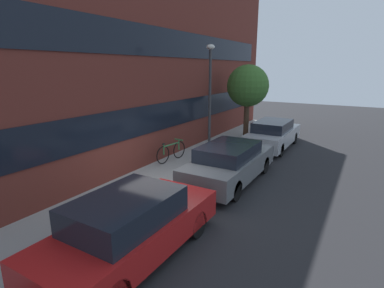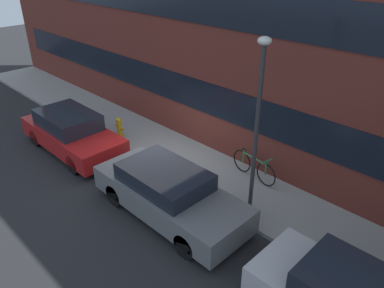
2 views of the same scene
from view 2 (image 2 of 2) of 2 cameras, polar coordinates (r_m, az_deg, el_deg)
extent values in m
plane|color=#232326|center=(12.14, -5.67, -4.43)|extent=(56.00, 56.00, 0.00)
cube|color=gray|center=(12.77, -1.63, -2.20)|extent=(28.00, 2.36, 0.12)
cube|color=maroon|center=(12.37, 3.85, 18.39)|extent=(28.00, 0.90, 8.85)
cube|color=black|center=(12.69, 2.08, 7.07)|extent=(25.76, 0.04, 1.10)
cube|color=black|center=(11.96, 2.34, 20.23)|extent=(25.76, 0.04, 1.10)
cube|color=#AD1919|center=(13.75, -17.70, 1.10)|extent=(4.34, 1.73, 0.64)
cube|color=black|center=(13.65, -18.41, 3.55)|extent=(2.25, 1.52, 0.54)
cylinder|color=black|center=(13.14, -11.78, -0.61)|extent=(0.64, 0.18, 0.64)
cylinder|color=black|center=(12.50, -17.61, -3.02)|extent=(0.64, 0.18, 0.64)
cylinder|color=black|center=(15.26, -17.51, 2.84)|extent=(0.64, 0.18, 0.64)
cylinder|color=black|center=(14.71, -22.71, 0.93)|extent=(0.64, 0.18, 0.64)
cube|color=slate|center=(10.05, -3.42, -8.07)|extent=(4.55, 1.76, 0.68)
cube|color=black|center=(9.85, -4.23, -4.97)|extent=(2.37, 1.55, 0.45)
cylinder|color=black|center=(9.89, 5.69, -10.75)|extent=(0.64, 0.18, 0.64)
cylinder|color=black|center=(9.01, -1.01, -15.29)|extent=(0.64, 0.18, 0.64)
cylinder|color=black|center=(11.51, -5.17, -4.50)|extent=(0.64, 0.18, 0.64)
cylinder|color=black|center=(10.76, -11.64, -7.65)|extent=(0.64, 0.18, 0.64)
cylinder|color=black|center=(8.95, 18.56, -17.68)|extent=(0.60, 0.18, 0.60)
cylinder|color=gold|center=(14.31, -10.87, 1.16)|extent=(0.27, 0.27, 0.04)
cylinder|color=gold|center=(14.17, -10.99, 2.32)|extent=(0.18, 0.18, 0.60)
sphere|color=gold|center=(14.02, -11.11, 3.58)|extent=(0.19, 0.19, 0.19)
cylinder|color=gold|center=(14.27, -11.39, 2.74)|extent=(0.15, 0.07, 0.07)
cylinder|color=gold|center=(14.02, -10.62, 2.34)|extent=(0.15, 0.07, 0.07)
torus|color=black|center=(11.32, 11.20, -4.61)|extent=(0.74, 0.13, 0.74)
torus|color=black|center=(11.89, 7.62, -2.57)|extent=(0.74, 0.13, 0.74)
cylinder|color=#33723F|center=(11.43, 9.49, -2.15)|extent=(0.96, 0.18, 0.06)
cylinder|color=#33723F|center=(11.76, 7.85, -1.79)|extent=(0.06, 0.06, 0.42)
cylinder|color=#33723F|center=(11.22, 11.22, -3.67)|extent=(0.06, 0.06, 0.42)
ellipsoid|color=black|center=(11.64, 7.93, -0.77)|extent=(0.21, 0.10, 0.05)
cylinder|color=#33723F|center=(11.10, 11.34, -2.62)|extent=(0.11, 0.44, 0.05)
cylinder|color=#2D2D30|center=(9.32, 9.73, 1.15)|extent=(0.11, 0.11, 4.45)
ellipsoid|color=silver|center=(8.54, 11.02, 15.18)|extent=(0.32, 0.32, 0.20)
camera|label=1|loc=(15.67, -40.27, 12.12)|focal=28.00mm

